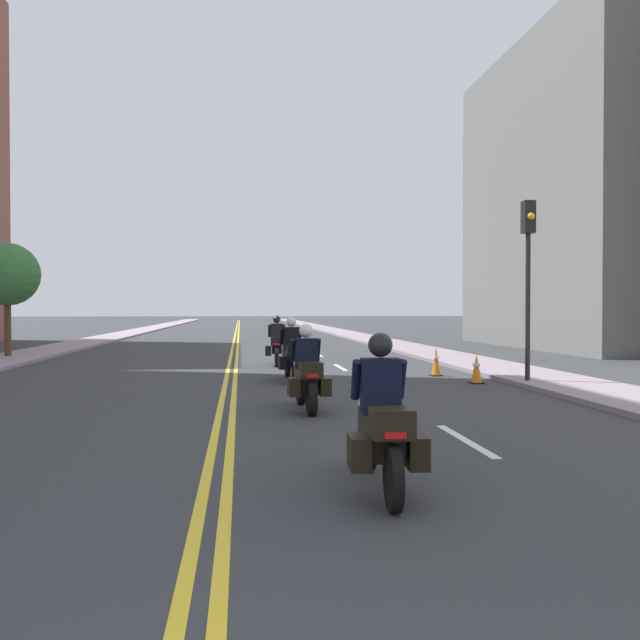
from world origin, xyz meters
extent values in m
plane|color=#333639|center=(0.00, 48.00, 0.00)|extent=(264.00, 264.00, 0.00)
cube|color=gray|center=(-8.16, 48.00, 0.06)|extent=(2.42, 144.00, 0.12)
cube|color=gray|center=(8.16, 48.00, 0.06)|extent=(2.42, 144.00, 0.12)
cube|color=yellow|center=(-0.12, 48.00, 0.00)|extent=(0.12, 132.00, 0.01)
cube|color=yellow|center=(0.12, 48.00, 0.00)|extent=(0.12, 132.00, 0.01)
cube|color=silver|center=(3.47, 8.00, 0.00)|extent=(0.14, 2.40, 0.01)
cube|color=silver|center=(3.47, 14.00, 0.00)|extent=(0.14, 2.40, 0.01)
cube|color=silver|center=(3.47, 20.00, 0.00)|extent=(0.14, 2.40, 0.01)
cube|color=silver|center=(3.47, 26.00, 0.00)|extent=(0.14, 2.40, 0.01)
cube|color=silver|center=(3.47, 32.00, 0.00)|extent=(0.14, 2.40, 0.01)
cube|color=silver|center=(3.47, 38.00, 0.00)|extent=(0.14, 2.40, 0.01)
cube|color=silver|center=(3.47, 44.00, 0.00)|extent=(0.14, 2.40, 0.01)
cube|color=silver|center=(3.47, 50.00, 0.00)|extent=(0.14, 2.40, 0.01)
cube|color=silver|center=(3.47, 56.00, 0.00)|extent=(0.14, 2.40, 0.01)
cube|color=slate|center=(17.21, 29.92, 7.48)|extent=(7.04, 15.62, 14.96)
cylinder|color=black|center=(1.77, 6.47, 0.31)|extent=(0.14, 0.63, 0.63)
cylinder|color=black|center=(1.67, 4.83, 0.31)|extent=(0.14, 0.63, 0.63)
cube|color=silver|center=(1.77, 6.47, 0.65)|extent=(0.16, 0.33, 0.04)
cube|color=black|center=(1.72, 5.65, 0.59)|extent=(0.39, 1.26, 0.40)
cube|color=black|center=(1.68, 4.91, 0.81)|extent=(0.42, 0.38, 0.28)
cube|color=red|center=(1.67, 4.73, 0.73)|extent=(0.20, 0.04, 0.06)
cube|color=black|center=(1.41, 5.18, 0.49)|extent=(0.23, 0.45, 0.32)
cube|color=black|center=(1.97, 5.14, 0.49)|extent=(0.23, 0.45, 0.32)
cube|color=#B2C1CC|center=(1.75, 6.18, 0.97)|extent=(0.37, 0.14, 0.36)
cube|color=black|center=(1.72, 5.60, 1.08)|extent=(0.41, 0.28, 0.58)
cylinder|color=black|center=(1.49, 5.77, 1.13)|extent=(0.12, 0.29, 0.45)
cylinder|color=black|center=(1.96, 5.74, 1.13)|extent=(0.12, 0.29, 0.45)
sphere|color=black|center=(1.72, 5.63, 1.51)|extent=(0.26, 0.26, 0.26)
cylinder|color=black|center=(1.45, 11.91, 0.30)|extent=(0.16, 0.61, 0.61)
cylinder|color=black|center=(1.51, 10.44, 0.30)|extent=(0.16, 0.61, 0.61)
cube|color=silver|center=(1.45, 11.91, 0.63)|extent=(0.15, 0.33, 0.04)
cube|color=black|center=(1.48, 11.17, 0.58)|extent=(0.36, 1.13, 0.40)
cube|color=black|center=(1.51, 10.51, 0.80)|extent=(0.41, 0.38, 0.28)
cube|color=red|center=(1.51, 10.32, 0.72)|extent=(0.20, 0.04, 0.06)
cube|color=black|center=(1.22, 10.72, 0.48)|extent=(0.22, 0.45, 0.32)
cube|color=black|center=(1.78, 10.74, 0.48)|extent=(0.22, 0.45, 0.32)
cube|color=#B2C1CC|center=(1.46, 11.64, 0.96)|extent=(0.36, 0.14, 0.36)
cube|color=black|center=(1.48, 11.12, 1.06)|extent=(0.41, 0.28, 0.56)
cylinder|color=black|center=(1.24, 11.26, 1.11)|extent=(0.11, 0.28, 0.45)
cylinder|color=black|center=(1.72, 11.28, 1.11)|extent=(0.11, 0.28, 0.45)
sphere|color=white|center=(1.48, 11.15, 1.48)|extent=(0.26, 0.26, 0.26)
cylinder|color=black|center=(1.55, 17.01, 0.34)|extent=(0.14, 0.67, 0.67)
cylinder|color=black|center=(1.63, 15.42, 0.34)|extent=(0.14, 0.67, 0.67)
cube|color=silver|center=(1.55, 17.01, 0.69)|extent=(0.15, 0.33, 0.04)
cube|color=black|center=(1.59, 16.21, 0.62)|extent=(0.38, 1.22, 0.40)
cube|color=black|center=(1.62, 15.50, 0.84)|extent=(0.42, 0.38, 0.28)
cube|color=red|center=(1.63, 15.31, 0.76)|extent=(0.20, 0.04, 0.06)
cube|color=black|center=(1.33, 15.72, 0.52)|extent=(0.22, 0.45, 0.32)
cube|color=black|center=(1.89, 15.75, 0.52)|extent=(0.22, 0.45, 0.32)
cube|color=#B2C1CC|center=(1.57, 16.72, 1.00)|extent=(0.37, 0.14, 0.36)
cube|color=black|center=(1.59, 16.16, 1.12)|extent=(0.41, 0.28, 0.60)
cylinder|color=black|center=(1.35, 16.30, 1.17)|extent=(0.11, 0.29, 0.45)
cylinder|color=black|center=(1.83, 16.32, 1.17)|extent=(0.11, 0.29, 0.45)
sphere|color=white|center=(1.59, 16.19, 1.55)|extent=(0.26, 0.26, 0.26)
cylinder|color=black|center=(1.51, 21.91, 0.33)|extent=(0.15, 0.67, 0.67)
cylinder|color=black|center=(1.45, 20.43, 0.33)|extent=(0.15, 0.67, 0.67)
cube|color=silver|center=(1.51, 21.91, 0.69)|extent=(0.15, 0.33, 0.04)
cube|color=black|center=(1.48, 21.17, 0.61)|extent=(0.37, 1.13, 0.40)
cube|color=black|center=(1.45, 20.51, 0.83)|extent=(0.41, 0.38, 0.28)
cube|color=red|center=(1.44, 20.32, 0.75)|extent=(0.20, 0.04, 0.06)
cube|color=black|center=(1.18, 20.74, 0.51)|extent=(0.22, 0.45, 0.32)
cube|color=black|center=(1.74, 20.72, 0.51)|extent=(0.22, 0.45, 0.32)
cube|color=#B2C1CC|center=(1.50, 21.64, 0.99)|extent=(0.36, 0.14, 0.36)
cube|color=black|center=(1.48, 21.12, 1.11)|extent=(0.41, 0.28, 0.59)
cylinder|color=black|center=(1.24, 21.28, 1.16)|extent=(0.11, 0.28, 0.45)
cylinder|color=black|center=(1.72, 21.26, 1.16)|extent=(0.11, 0.28, 0.45)
sphere|color=black|center=(1.48, 21.15, 1.55)|extent=(0.26, 0.26, 0.26)
cube|color=black|center=(5.76, 16.99, 0.01)|extent=(0.32, 0.32, 0.03)
cone|color=orange|center=(5.76, 16.99, 0.42)|extent=(0.25, 0.25, 0.78)
cylinder|color=white|center=(5.76, 16.99, 0.52)|extent=(0.17, 0.17, 0.08)
cube|color=black|center=(6.22, 15.02, 0.01)|extent=(0.34, 0.34, 0.03)
cone|color=orange|center=(6.22, 15.02, 0.39)|extent=(0.27, 0.27, 0.71)
cylinder|color=white|center=(6.22, 15.02, 0.47)|extent=(0.18, 0.18, 0.08)
cylinder|color=black|center=(7.35, 14.51, 1.91)|extent=(0.12, 0.12, 3.82)
cube|color=black|center=(7.35, 14.51, 4.17)|extent=(0.28, 0.28, 0.80)
sphere|color=yellow|center=(7.35, 14.36, 4.17)|extent=(0.18, 0.18, 0.18)
cylinder|color=#4F3822|center=(-8.49, 25.13, 1.19)|extent=(0.24, 0.24, 2.38)
sphere|color=#387437|center=(-8.49, 25.13, 3.21)|extent=(2.38, 2.38, 2.38)
camera|label=1|loc=(0.26, -1.16, 1.89)|focal=37.17mm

